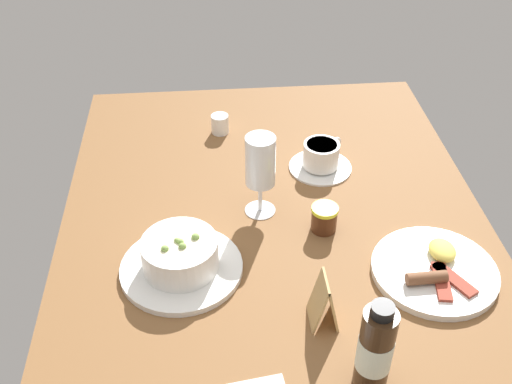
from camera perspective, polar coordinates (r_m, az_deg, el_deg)
ground_plane at (r=121.31cm, az=1.80°, el=-3.32°), size 110.00×84.00×3.00cm
porridge_bowl at (r=108.94cm, az=-7.07°, el=-6.08°), size 21.96×21.96×7.80cm
coffee_cup at (r=133.65cm, az=6.10°, el=3.23°), size 13.73×13.73×6.32cm
creamer_jug at (r=145.62cm, az=-3.40°, el=6.37°), size 4.87×4.21×5.15cm
wine_glass at (r=116.01cm, az=0.41°, el=2.58°), size 6.16×6.16×17.33cm
jam_jar at (r=117.62cm, az=6.38°, el=-2.45°), size 5.18×5.18×5.35cm
sauce_bottle_brown at (r=90.61cm, az=11.05°, el=-14.28°), size 5.13×5.13×17.04cm
breakfast_plate at (r=113.80cm, az=16.38°, el=-6.97°), size 22.32×22.32×3.70cm
menu_card at (r=99.93cm, az=6.39°, el=-10.01°), size 5.85×4.51×9.39cm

